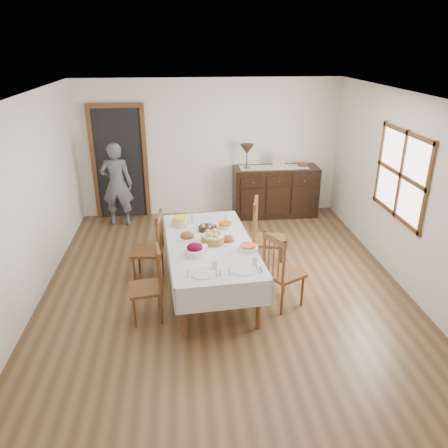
{
  "coord_description": "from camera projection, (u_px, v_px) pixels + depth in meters",
  "views": [
    {
      "loc": [
        -0.52,
        -5.24,
        3.22
      ],
      "look_at": [
        0.0,
        0.1,
        0.95
      ],
      "focal_mm": 35.0,
      "sensor_mm": 36.0,
      "label": 1
    }
  ],
  "objects": [
    {
      "name": "ground",
      "position": [
        225.0,
        289.0,
        6.1
      ],
      "size": [
        6.0,
        6.0,
        0.0
      ],
      "primitive_type": "plane",
      "color": "brown"
    },
    {
      "name": "room_shell",
      "position": [
        211.0,
        168.0,
        5.84
      ],
      "size": [
        5.02,
        6.02,
        2.65
      ],
      "color": "white",
      "rests_on": "ground"
    },
    {
      "name": "dining_table",
      "position": [
        210.0,
        249.0,
        5.79
      ],
      "size": [
        1.28,
        2.26,
        0.75
      ],
      "rotation": [
        0.0,
        0.0,
        0.08
      ],
      "color": "silver",
      "rests_on": "ground"
    },
    {
      "name": "chair_left_near",
      "position": [
        149.0,
        284.0,
        5.3
      ],
      "size": [
        0.45,
        0.45,
        0.96
      ],
      "rotation": [
        0.0,
        0.0,
        -1.43
      ],
      "color": "brown",
      "rests_on": "ground"
    },
    {
      "name": "chair_left_far",
      "position": [
        151.0,
        247.0,
        6.16
      ],
      "size": [
        0.47,
        0.47,
        1.02
      ],
      "rotation": [
        0.0,
        0.0,
        -1.69
      ],
      "color": "brown",
      "rests_on": "ground"
    },
    {
      "name": "chair_right_near",
      "position": [
        281.0,
        270.0,
        5.54
      ],
      "size": [
        0.58,
        0.58,
        1.03
      ],
      "rotation": [
        0.0,
        0.0,
        2.07
      ],
      "color": "brown",
      "rests_on": "ground"
    },
    {
      "name": "chair_right_far",
      "position": [
        265.0,
        236.0,
        6.39
      ],
      "size": [
        0.56,
        0.56,
        1.13
      ],
      "rotation": [
        0.0,
        0.0,
        1.34
      ],
      "color": "brown",
      "rests_on": "ground"
    },
    {
      "name": "sideboard",
      "position": [
        275.0,
        191.0,
        8.52
      ],
      "size": [
        1.62,
        0.59,
        0.97
      ],
      "color": "black",
      "rests_on": "ground"
    },
    {
      "name": "person",
      "position": [
        117.0,
        182.0,
        7.95
      ],
      "size": [
        0.53,
        0.36,
        1.66
      ],
      "primitive_type": "imported",
      "rotation": [
        0.0,
        0.0,
        3.1
      ],
      "color": "#52535E",
      "rests_on": "ground"
    },
    {
      "name": "bread_basket",
      "position": [
        213.0,
        238.0,
        5.73
      ],
      "size": [
        0.31,
        0.31,
        0.18
      ],
      "color": "olive",
      "rests_on": "dining_table"
    },
    {
      "name": "egg_basket",
      "position": [
        208.0,
        228.0,
        6.12
      ],
      "size": [
        0.26,
        0.26,
        0.11
      ],
      "color": "black",
      "rests_on": "dining_table"
    },
    {
      "name": "ham_platter_a",
      "position": [
        187.0,
        236.0,
        5.87
      ],
      "size": [
        0.29,
        0.29,
        0.11
      ],
      "color": "white",
      "rests_on": "dining_table"
    },
    {
      "name": "ham_platter_b",
      "position": [
        228.0,
        240.0,
        5.77
      ],
      "size": [
        0.3,
        0.3,
        0.11
      ],
      "color": "white",
      "rests_on": "dining_table"
    },
    {
      "name": "beet_bowl",
      "position": [
        195.0,
        250.0,
        5.41
      ],
      "size": [
        0.26,
        0.26,
        0.16
      ],
      "color": "white",
      "rests_on": "dining_table"
    },
    {
      "name": "carrot_bowl",
      "position": [
        225.0,
        225.0,
        6.19
      ],
      "size": [
        0.2,
        0.2,
        0.09
      ],
      "color": "white",
      "rests_on": "dining_table"
    },
    {
      "name": "pineapple_bowl",
      "position": [
        180.0,
        222.0,
        6.26
      ],
      "size": [
        0.24,
        0.24,
        0.13
      ],
      "color": "beige",
      "rests_on": "dining_table"
    },
    {
      "name": "casserole_dish",
      "position": [
        248.0,
        248.0,
        5.54
      ],
      "size": [
        0.26,
        0.26,
        0.07
      ],
      "color": "white",
      "rests_on": "dining_table"
    },
    {
      "name": "butter_dish",
      "position": [
        202.0,
        248.0,
        5.53
      ],
      "size": [
        0.15,
        0.1,
        0.07
      ],
      "color": "white",
      "rests_on": "dining_table"
    },
    {
      "name": "setting_left",
      "position": [
        206.0,
        271.0,
        5.02
      ],
      "size": [
        0.43,
        0.31,
        0.1
      ],
      "color": "white",
      "rests_on": "dining_table"
    },
    {
      "name": "setting_right",
      "position": [
        247.0,
        267.0,
        5.09
      ],
      "size": [
        0.43,
        0.31,
        0.1
      ],
      "color": "white",
      "rests_on": "dining_table"
    },
    {
      "name": "glass_far_a",
      "position": [
        193.0,
        218.0,
        6.4
      ],
      "size": [
        0.07,
        0.07,
        0.11
      ],
      "color": "silver",
      "rests_on": "dining_table"
    },
    {
      "name": "glass_far_b",
      "position": [
        227.0,
        218.0,
        6.41
      ],
      "size": [
        0.07,
        0.07,
        0.11
      ],
      "color": "silver",
      "rests_on": "dining_table"
    },
    {
      "name": "runner",
      "position": [
        274.0,
        167.0,
        8.32
      ],
      "size": [
        1.3,
        0.35,
        0.01
      ],
      "color": "silver",
      "rests_on": "sideboard"
    },
    {
      "name": "table_lamp",
      "position": [
        247.0,
        150.0,
        8.11
      ],
      "size": [
        0.26,
        0.26,
        0.46
      ],
      "color": "brown",
      "rests_on": "sideboard"
    },
    {
      "name": "picture_frame",
      "position": [
        278.0,
        161.0,
        8.21
      ],
      "size": [
        0.22,
        0.08,
        0.28
      ],
      "color": "tan",
      "rests_on": "sideboard"
    },
    {
      "name": "deco_bowl",
      "position": [
        303.0,
        165.0,
        8.39
      ],
      "size": [
        0.2,
        0.2,
        0.06
      ],
      "color": "brown",
      "rests_on": "sideboard"
    }
  ]
}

